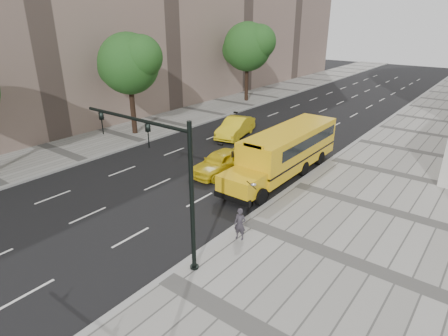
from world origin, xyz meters
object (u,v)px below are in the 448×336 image
Objects in this scene: tree_c at (248,46)px; traffic_signal at (165,172)px; pedestrian at (240,224)px; school_bus at (287,148)px; tree_b at (129,63)px; taxi_far at (235,127)px; taxi_near at (220,162)px.

traffic_signal is at bearing -61.44° from tree_c.
tree_c is at bearing 111.10° from pedestrian.
tree_c is at bearing 131.04° from school_bus.
tree_c is 0.80× the size of school_bus.
taxi_far is at bearing 33.83° from tree_b.
tree_b is 0.75× the size of school_bus.
tree_b reaches higher than school_bus.
taxi_near is 0.72× the size of traffic_signal.
pedestrian is 0.24× the size of traffic_signal.
school_bus reaches higher than pedestrian.
tree_c reaches higher than taxi_near.
tree_c is (0.01, 17.47, 0.33)m from tree_b.
tree_b is at bearing 144.41° from traffic_signal.
pedestrian reaches higher than taxi_near.
traffic_signal is at bearing -61.64° from taxi_near.
tree_c reaches higher than tree_b.
tree_b is 10.37m from taxi_far.
school_bus is at bearing 93.43° from traffic_signal.
pedestrian reaches higher than taxi_far.
pedestrian is (5.80, -5.91, 0.14)m from taxi_near.
tree_b is 12.84m from taxi_near.
school_bus is at bearing -48.96° from tree_c.
taxi_near is 0.91× the size of taxi_far.
tree_b reaches higher than taxi_near.
tree_b is 15.55m from school_bus.
traffic_signal reaches higher than school_bus.
pedestrian is (9.84, -13.18, 0.09)m from taxi_far.
tree_c is at bearing 123.03° from taxi_near.
tree_b is 0.93× the size of tree_c.
taxi_far reaches higher than taxi_near.
taxi_far is at bearing 148.65° from school_bus.
school_bus reaches higher than taxi_near.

